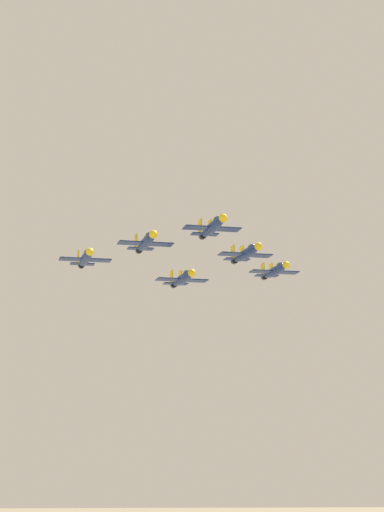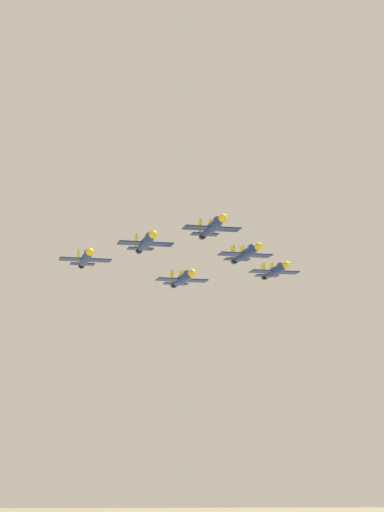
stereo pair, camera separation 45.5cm
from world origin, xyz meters
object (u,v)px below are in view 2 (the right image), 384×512
jet_lead (213,227)px  jet_left_outer (275,271)px  jet_left_wingman (246,253)px  jet_right_wingman (146,242)px  jet_right_outer (86,258)px  jet_slot_rear (183,279)px

jet_lead → jet_left_outer: 33.30m
jet_left_wingman → jet_right_wingman: jet_right_wingman is taller
jet_right_outer → jet_right_wingman: bearing=41.4°
jet_right_wingman → jet_slot_rear: jet_right_wingman is taller
jet_left_wingman → jet_right_wingman: size_ratio=0.99×
jet_left_outer → jet_left_wingman: bearing=-39.6°
jet_right_wingman → jet_left_outer: bearing=112.2°
jet_left_wingman → jet_slot_rear: jet_left_wingman is taller
jet_lead → jet_slot_rear: size_ratio=1.00×
jet_slot_rear → jet_right_wingman: bearing=-41.2°
jet_right_wingman → jet_right_outer: 16.64m
jet_lead → jet_slot_rear: 25.96m
jet_right_wingman → jet_left_wingman: bearing=90.8°
jet_left_wingman → jet_right_outer: (34.10, -5.75, -0.18)m
jet_lead → jet_left_outer: (-15.83, -29.11, -3.34)m
jet_right_outer → jet_slot_rear: 21.75m
jet_left_outer → jet_slot_rear: size_ratio=0.98×
jet_lead → jet_right_outer: size_ratio=1.01×
jet_left_wingman → jet_left_outer: size_ratio=1.01×
jet_lead → jet_right_outer: 33.23m
jet_left_wingman → jet_slot_rear: size_ratio=0.99×
jet_left_wingman → jet_right_wingman: bearing=-91.1°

